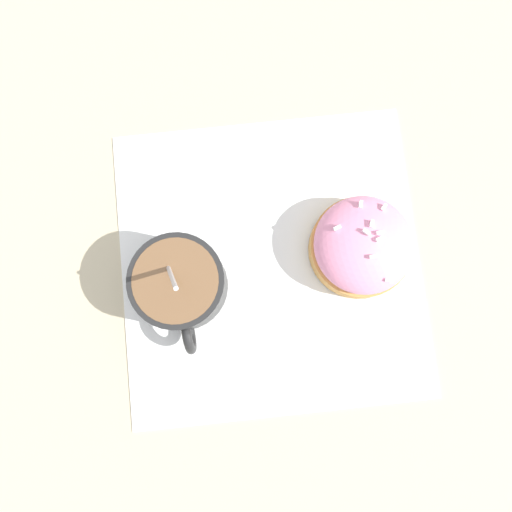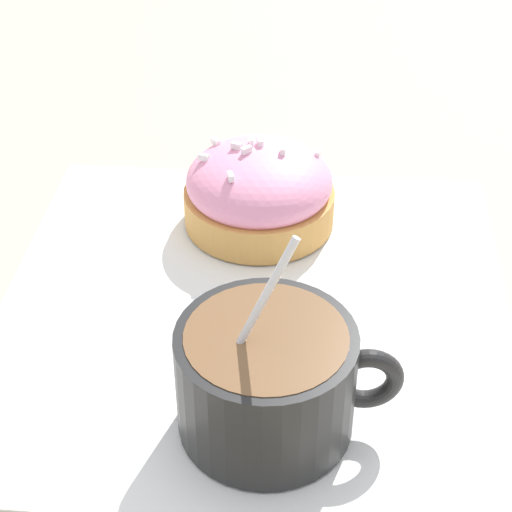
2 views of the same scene
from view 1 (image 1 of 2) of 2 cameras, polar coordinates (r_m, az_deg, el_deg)
name	(u,v)px [view 1 (image 1 of 2)]	position (r m, az deg, el deg)	size (l,w,h in m)	color
ground_plane	(270,263)	(0.51, 1.66, -0.81)	(3.00, 3.00, 0.00)	#C6B793
paper_napkin	(270,263)	(0.51, 1.66, -0.79)	(0.32, 0.31, 0.00)	white
coffee_cup	(180,284)	(0.48, -8.70, -3.23)	(0.09, 0.11, 0.11)	black
frosted_pastry	(362,246)	(0.50, 12.03, 1.14)	(0.10, 0.10, 0.06)	#D19347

